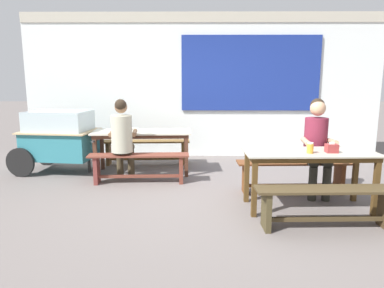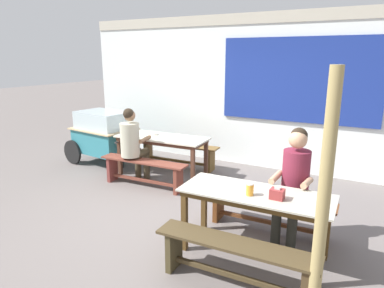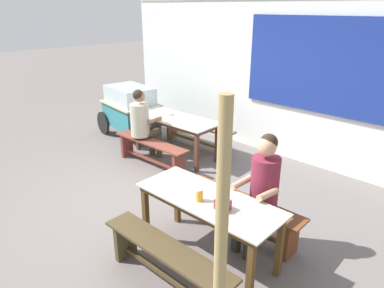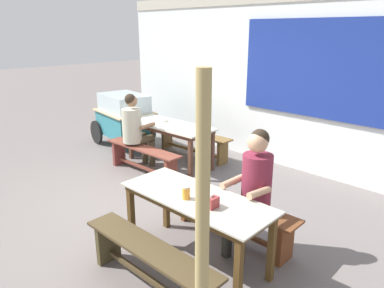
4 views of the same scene
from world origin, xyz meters
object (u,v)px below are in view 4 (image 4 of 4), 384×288
(food_cart, at_px, (124,116))
(wooden_support_post, at_px, (202,222))
(dining_table_far, at_px, (169,128))
(person_left_back_turned, at_px, (135,128))
(dining_table_near, at_px, (196,204))
(bench_near_back, at_px, (233,213))
(bench_far_front, at_px, (143,156))
(soup_bowl, at_px, (164,120))
(person_right_near_table, at_px, (253,185))
(bench_near_front, at_px, (149,261))
(condiment_jar, at_px, (186,193))
(bench_far_back, at_px, (193,140))
(tissue_box, at_px, (210,201))

(food_cart, relative_size, wooden_support_post, 0.77)
(dining_table_far, xyz_separation_m, person_left_back_turned, (-0.22, -0.55, 0.08))
(dining_table_near, height_order, person_left_back_turned, person_left_back_turned)
(dining_table_near, distance_m, bench_near_back, 0.70)
(bench_far_front, xyz_separation_m, person_left_back_turned, (-0.25, 0.06, 0.43))
(dining_table_far, height_order, wooden_support_post, wooden_support_post)
(soup_bowl, relative_size, wooden_support_post, 0.07)
(dining_table_far, relative_size, food_cart, 1.05)
(person_right_near_table, relative_size, wooden_support_post, 0.65)
(dining_table_near, distance_m, bench_near_front, 0.70)
(bench_far_front, distance_m, bench_near_front, 2.84)
(bench_far_front, xyz_separation_m, bench_near_back, (2.25, -0.46, -0.00))
(bench_far_front, xyz_separation_m, person_right_near_table, (2.54, -0.52, 0.45))
(person_left_back_turned, distance_m, condiment_jar, 2.78)
(dining_table_far, distance_m, person_right_near_table, 2.80)
(dining_table_near, distance_m, bench_far_back, 3.28)
(person_right_near_table, xyz_separation_m, soup_bowl, (-2.76, 1.18, -0.01))
(dining_table_near, bearing_deg, bench_far_back, 135.45)
(dining_table_near, height_order, bench_near_back, dining_table_near)
(bench_near_front, height_order, tissue_box, tissue_box)
(food_cart, relative_size, person_right_near_table, 1.19)
(bench_far_back, relative_size, tissue_box, 12.13)
(person_left_back_turned, bearing_deg, dining_table_far, 68.03)
(dining_table_far, height_order, soup_bowl, soup_bowl)
(bench_near_back, bearing_deg, dining_table_near, -88.28)
(soup_bowl, bearing_deg, condiment_jar, -36.69)
(food_cart, xyz_separation_m, person_left_back_turned, (1.22, -0.62, 0.11))
(bench_near_front, relative_size, person_right_near_table, 1.16)
(tissue_box, xyz_separation_m, soup_bowl, (-2.73, 1.79, -0.03))
(bench_near_front, height_order, soup_bowl, soup_bowl)
(bench_near_front, bearing_deg, wooden_support_post, -7.35)
(soup_bowl, bearing_deg, bench_near_front, -42.97)
(person_left_back_turned, bearing_deg, tissue_box, -23.36)
(bench_near_back, relative_size, condiment_jar, 12.15)
(person_right_near_table, relative_size, soup_bowl, 9.19)
(condiment_jar, bearing_deg, bench_far_front, 152.24)
(condiment_jar, xyz_separation_m, soup_bowl, (-2.46, 1.83, -0.04))
(bench_near_front, relative_size, food_cart, 0.97)
(dining_table_near, relative_size, bench_far_front, 1.04)
(dining_table_near, height_order, person_right_near_table, person_right_near_table)
(dining_table_far, bearing_deg, tissue_box, -34.48)
(person_left_back_turned, bearing_deg, bench_far_back, 80.55)
(person_left_back_turned, height_order, person_right_near_table, person_right_near_table)
(person_right_near_table, distance_m, condiment_jar, 0.72)
(dining_table_far, distance_m, condiment_jar, 2.89)
(bench_near_front, xyz_separation_m, person_right_near_table, (0.25, 1.16, 0.45))
(bench_far_back, relative_size, wooden_support_post, 0.80)
(dining_table_near, height_order, condiment_jar, condiment_jar)
(dining_table_near, xyz_separation_m, bench_near_front, (0.02, -0.61, -0.34))
(bench_far_front, relative_size, bench_near_back, 0.98)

